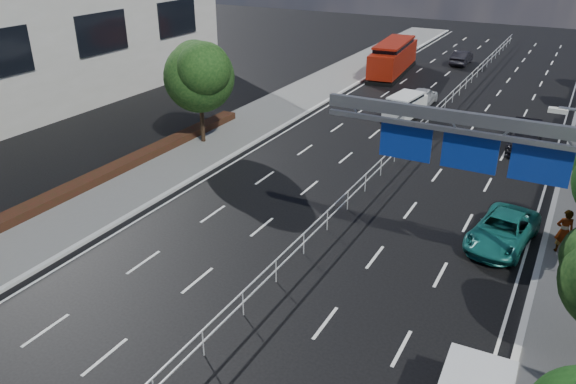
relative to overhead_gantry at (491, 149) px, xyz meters
The scene contains 12 objects.
median_fence 15.04m from the overhead_gantry, 118.43° to the left, with size 0.05×85.00×1.02m.
hedge_near 21.32m from the overhead_gantry, 165.85° to the right, with size 1.00×36.00×0.44m, color black.
overhead_gantry is the anchor object (origin of this frame).
near_building 37.59m from the overhead_gantry, 167.79° to the left, with size 12.00×38.00×10.00m, color beige.
near_tree_back 20.31m from the overhead_gantry, 157.03° to the left, with size 4.84×4.51×6.69m.
white_minivan 21.60m from the overhead_gantry, 114.74° to the left, with size 2.25×4.34×1.81m.
red_bus 35.51m from the overhead_gantry, 113.80° to the left, with size 3.41×10.53×3.09m.
near_car_silver 25.23m from the overhead_gantry, 110.54° to the left, with size 1.71×4.26×1.45m, color #B8BAC0.
near_car_dark 41.06m from the overhead_gantry, 103.26° to the left, with size 1.50×4.31×1.42m, color black.
parked_car_teal 6.15m from the overhead_gantry, 81.33° to the left, with size 2.25×4.88×1.36m, color #166661.
parked_car_dark 17.42m from the overhead_gantry, 90.82° to the left, with size 1.97×4.84×1.40m, color black.
pedestrian_a 6.66m from the overhead_gantry, 53.60° to the left, with size 0.72×0.47×1.98m, color gray.
Camera 1 is at (9.25, -9.72, 12.66)m, focal length 35.00 mm.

